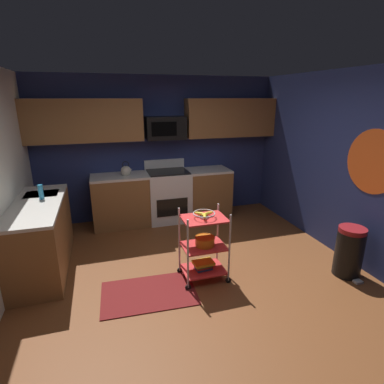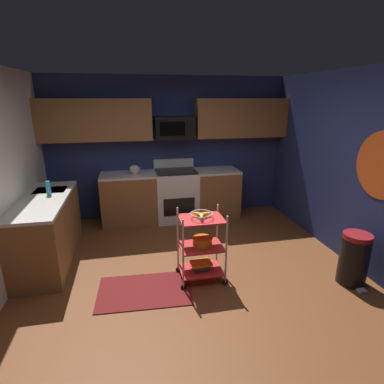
{
  "view_description": "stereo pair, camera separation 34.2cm",
  "coord_description": "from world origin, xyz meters",
  "views": [
    {
      "loc": [
        -1.05,
        -3.18,
        2.23
      ],
      "look_at": [
        0.04,
        0.41,
        1.05
      ],
      "focal_mm": 28.47,
      "sensor_mm": 36.0,
      "label": 1
    },
    {
      "loc": [
        -0.71,
        -3.26,
        2.23
      ],
      "look_at": [
        0.04,
        0.41,
        1.05
      ],
      "focal_mm": 28.47,
      "sensor_mm": 36.0,
      "label": 2
    }
  ],
  "objects": [
    {
      "name": "trash_can",
      "position": [
        1.9,
        -0.42,
        0.33
      ],
      "size": [
        0.34,
        0.42,
        0.66
      ],
      "color": "black",
      "rests_on": "ground"
    },
    {
      "name": "upper_cabinets",
      "position": [
        -0.02,
        2.23,
        1.85
      ],
      "size": [
        4.4,
        0.33,
        0.7
      ],
      "color": "brown"
    },
    {
      "name": "kettle",
      "position": [
        -0.65,
        2.1,
        1.0
      ],
      "size": [
        0.21,
        0.18,
        0.26
      ],
      "color": "beige",
      "rests_on": "counter_run"
    },
    {
      "name": "counter_run",
      "position": [
        -0.78,
        1.63,
        0.46
      ],
      "size": [
        3.47,
        2.32,
        0.92
      ],
      "color": "brown",
      "rests_on": "ground"
    },
    {
      "name": "fruit_bowl",
      "position": [
        0.08,
        0.05,
        0.88
      ],
      "size": [
        0.27,
        0.27,
        0.07
      ],
      "color": "silver",
      "rests_on": "rolling_cart"
    },
    {
      "name": "floor",
      "position": [
        0.0,
        0.0,
        -0.02
      ],
      "size": [
        4.4,
        4.8,
        0.04
      ],
      "primitive_type": "cube",
      "color": "brown",
      "rests_on": "ground"
    },
    {
      "name": "wall_right",
      "position": [
        2.23,
        0.0,
        1.3
      ],
      "size": [
        0.06,
        4.8,
        2.6
      ],
      "primitive_type": "cube",
      "color": "navy",
      "rests_on": "ground"
    },
    {
      "name": "microwave",
      "position": [
        0.09,
        2.21,
        1.7
      ],
      "size": [
        0.7,
        0.39,
        0.4
      ],
      "color": "black"
    },
    {
      "name": "wall_back",
      "position": [
        0.0,
        2.43,
        1.3
      ],
      "size": [
        4.52,
        0.06,
        2.6
      ],
      "primitive_type": "cube",
      "color": "navy",
      "rests_on": "ground"
    },
    {
      "name": "dish_soap_bottle",
      "position": [
        -1.85,
        1.08,
        1.02
      ],
      "size": [
        0.06,
        0.06,
        0.2
      ],
      "primitive_type": "cylinder",
      "color": "#2D8CBF",
      "rests_on": "counter_run"
    },
    {
      "name": "book_stack",
      "position": [
        0.08,
        0.05,
        0.19
      ],
      "size": [
        0.27,
        0.2,
        0.1
      ],
      "color": "#1E4C8C",
      "rests_on": "rolling_cart"
    },
    {
      "name": "mixing_bowl_large",
      "position": [
        0.1,
        0.05,
        0.52
      ],
      "size": [
        0.25,
        0.25,
        0.11
      ],
      "color": "orange",
      "rests_on": "rolling_cart"
    },
    {
      "name": "wall_flower_decal",
      "position": [
        2.2,
        -0.26,
        1.45
      ],
      "size": [
        0.0,
        0.82,
        0.82
      ],
      "primitive_type": "cylinder",
      "rotation": [
        0.0,
        1.57,
        0.0
      ],
      "color": "#E5591E"
    },
    {
      "name": "floor_rug",
      "position": [
        -0.64,
        -0.09,
        0.01
      ],
      "size": [
        1.13,
        0.76,
        0.01
      ],
      "primitive_type": "cube",
      "rotation": [
        0.0,
        0.0,
        -0.05
      ],
      "color": "maroon",
      "rests_on": "ground"
    },
    {
      "name": "oven_range",
      "position": [
        0.09,
        2.1,
        0.48
      ],
      "size": [
        0.76,
        0.65,
        1.1
      ],
      "color": "white",
      "rests_on": "ground"
    },
    {
      "name": "rolling_cart",
      "position": [
        0.08,
        0.05,
        0.45
      ],
      "size": [
        0.59,
        0.42,
        0.91
      ],
      "color": "silver",
      "rests_on": "ground"
    }
  ]
}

